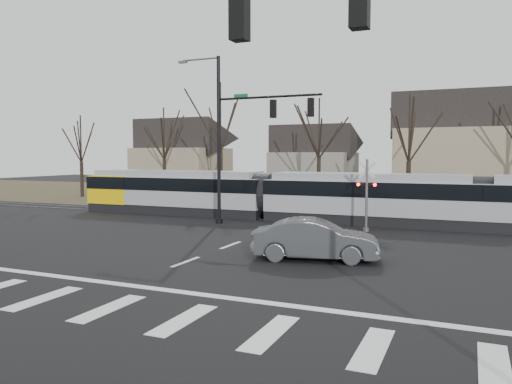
% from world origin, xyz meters
% --- Properties ---
extents(ground, '(140.00, 140.00, 0.00)m').
position_xyz_m(ground, '(0.00, 0.00, 0.00)').
color(ground, black).
extents(grass_verge, '(140.00, 28.00, 0.01)m').
position_xyz_m(grass_verge, '(0.00, 32.00, 0.01)').
color(grass_verge, '#38331E').
rests_on(grass_verge, ground).
extents(crosswalk, '(27.00, 2.60, 0.01)m').
position_xyz_m(crosswalk, '(0.00, -4.00, 0.01)').
color(crosswalk, silver).
rests_on(crosswalk, ground).
extents(stop_line, '(28.00, 0.35, 0.01)m').
position_xyz_m(stop_line, '(0.00, -1.80, 0.01)').
color(stop_line, silver).
rests_on(stop_line, ground).
extents(lane_dashes, '(0.18, 30.00, 0.01)m').
position_xyz_m(lane_dashes, '(0.00, 16.00, 0.01)').
color(lane_dashes, silver).
rests_on(lane_dashes, ground).
extents(rail_pair, '(90.00, 1.52, 0.06)m').
position_xyz_m(rail_pair, '(0.00, 15.80, 0.03)').
color(rail_pair, '#59595E').
rests_on(rail_pair, ground).
extents(tram, '(40.86, 3.03, 3.10)m').
position_xyz_m(tram, '(4.30, 16.00, 1.69)').
color(tram, gray).
rests_on(tram, ground).
extents(sedan, '(3.85, 5.75, 1.65)m').
position_xyz_m(sedan, '(4.58, 4.43, 0.83)').
color(sedan, '#424648').
rests_on(sedan, ground).
extents(signal_pole_near_right, '(6.72, 0.44, 8.00)m').
position_xyz_m(signal_pole_near_right, '(10.11, -6.00, 5.17)').
color(signal_pole_near_right, black).
rests_on(signal_pole_near_right, ground).
extents(signal_pole_far, '(9.28, 0.44, 10.20)m').
position_xyz_m(signal_pole_far, '(-2.41, 12.50, 5.70)').
color(signal_pole_far, black).
rests_on(signal_pole_far, ground).
extents(rail_crossing_signal, '(1.08, 0.36, 4.00)m').
position_xyz_m(rail_crossing_signal, '(5.00, 12.79, 1.89)').
color(rail_crossing_signal, '#59595B').
rests_on(rail_crossing_signal, ground).
extents(tree_row, '(59.20, 7.20, 10.00)m').
position_xyz_m(tree_row, '(2.00, 26.00, 5.00)').
color(tree_row, black).
rests_on(tree_row, ground).
extents(house_a, '(9.72, 8.64, 8.60)m').
position_xyz_m(house_a, '(-20.00, 34.00, 4.46)').
color(house_a, gray).
rests_on(house_a, ground).
extents(house_b, '(8.64, 7.56, 7.65)m').
position_xyz_m(house_b, '(-5.00, 36.00, 3.97)').
color(house_b, slate).
rests_on(house_b, ground).
extents(house_c, '(10.80, 8.64, 10.10)m').
position_xyz_m(house_c, '(9.00, 33.00, 5.23)').
color(house_c, gray).
rests_on(house_c, ground).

